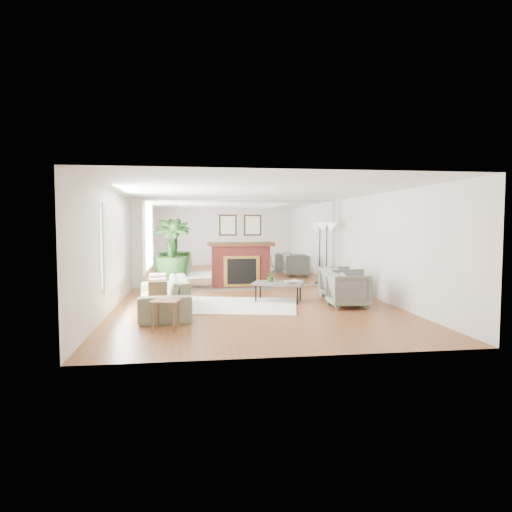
{
  "coord_description": "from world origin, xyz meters",
  "views": [
    {
      "loc": [
        -1.35,
        -9.38,
        1.78
      ],
      "look_at": [
        0.05,
        0.6,
        1.07
      ],
      "focal_mm": 32.0,
      "sensor_mm": 36.0,
      "label": 1
    }
  ],
  "objects": [
    {
      "name": "armchair_back",
      "position": [
        2.19,
        1.11,
        0.38
      ],
      "size": [
        0.92,
        0.9,
        0.76
      ],
      "primitive_type": "imported",
      "rotation": [
        0.0,
        0.0,
        1.68
      ],
      "color": "gray",
      "rests_on": "ground"
    },
    {
      "name": "ground",
      "position": [
        0.0,
        0.0,
        0.0
      ],
      "size": [
        7.0,
        7.0,
        0.0
      ],
      "primitive_type": "plane",
      "color": "brown",
      "rests_on": "ground"
    },
    {
      "name": "coffee_table",
      "position": [
        0.59,
        0.79,
        0.42
      ],
      "size": [
        1.3,
        1.02,
        0.45
      ],
      "rotation": [
        0.0,
        0.0,
        -0.36
      ],
      "color": "#5E544A",
      "rests_on": "ground"
    },
    {
      "name": "floor_lamp",
      "position": [
        2.42,
        3.1,
        1.56
      ],
      "size": [
        0.59,
        0.33,
        1.83
      ],
      "color": "black",
      "rests_on": "ground"
    },
    {
      "name": "area_rug",
      "position": [
        -0.58,
        0.42,
        0.02
      ],
      "size": [
        3.31,
        2.67,
        0.03
      ],
      "primitive_type": "cube",
      "rotation": [
        0.0,
        0.0,
        -0.22
      ],
      "color": "silver",
      "rests_on": "ground"
    },
    {
      "name": "potted_ficus",
      "position": [
        -1.88,
        2.44,
        1.03
      ],
      "size": [
        0.99,
        0.99,
        1.93
      ],
      "color": "black",
      "rests_on": "ground"
    },
    {
      "name": "wall_left",
      "position": [
        -2.99,
        0.0,
        1.25
      ],
      "size": [
        0.02,
        7.0,
        2.5
      ],
      "primitive_type": "cube",
      "color": "silver",
      "rests_on": "ground"
    },
    {
      "name": "armchair_front",
      "position": [
        1.95,
        -0.07,
        0.37
      ],
      "size": [
        0.84,
        0.82,
        0.74
      ],
      "primitive_type": "imported",
      "rotation": [
        0.0,
        0.0,
        1.54
      ],
      "color": "gray",
      "rests_on": "ground"
    },
    {
      "name": "mirror_panel",
      "position": [
        0.0,
        3.47,
        1.25
      ],
      "size": [
        5.4,
        0.04,
        2.4
      ],
      "primitive_type": "cube",
      "color": "silver",
      "rests_on": "wall_back"
    },
    {
      "name": "window_panel",
      "position": [
        -2.96,
        0.4,
        1.35
      ],
      "size": [
        0.04,
        2.4,
        1.5
      ],
      "primitive_type": "cube",
      "color": "#B2E09E",
      "rests_on": "wall_left"
    },
    {
      "name": "fireplace",
      "position": [
        0.0,
        3.26,
        0.66
      ],
      "size": [
        1.85,
        0.83,
        2.05
      ],
      "color": "maroon",
      "rests_on": "ground"
    },
    {
      "name": "side_table",
      "position": [
        -1.8,
        -1.66,
        0.42
      ],
      "size": [
        0.53,
        0.53,
        0.5
      ],
      "rotation": [
        0.0,
        0.0,
        -0.21
      ],
      "color": "brown",
      "rests_on": "ground"
    },
    {
      "name": "sofa",
      "position": [
        -1.92,
        -0.14,
        0.35
      ],
      "size": [
        1.13,
        2.49,
        0.71
      ],
      "primitive_type": "imported",
      "rotation": [
        0.0,
        0.0,
        -1.49
      ],
      "color": "slate",
      "rests_on": "ground"
    },
    {
      "name": "wall_right",
      "position": [
        2.99,
        0.0,
        1.25
      ],
      "size": [
        0.02,
        7.0,
        2.5
      ],
      "primitive_type": "cube",
      "color": "silver",
      "rests_on": "ground"
    },
    {
      "name": "fruit_bowl",
      "position": [
        0.79,
        0.53,
        0.48
      ],
      "size": [
        0.3,
        0.3,
        0.06
      ],
      "primitive_type": "imported",
      "rotation": [
        0.0,
        0.0,
        -0.33
      ],
      "color": "brown",
      "rests_on": "coffee_table"
    },
    {
      "name": "wall_back",
      "position": [
        0.0,
        3.49,
        1.25
      ],
      "size": [
        6.0,
        0.02,
        2.5
      ],
      "primitive_type": "cube",
      "color": "silver",
      "rests_on": "ground"
    },
    {
      "name": "book",
      "position": [
        0.93,
        0.82,
        0.47
      ],
      "size": [
        0.32,
        0.35,
        0.02
      ],
      "primitive_type": "imported",
      "rotation": [
        0.0,
        0.0,
        0.48
      ],
      "color": "brown",
      "rests_on": "coffee_table"
    },
    {
      "name": "tabletop_plant",
      "position": [
        0.44,
        0.9,
        0.59
      ],
      "size": [
        0.29,
        0.26,
        0.27
      ],
      "primitive_type": "imported",
      "rotation": [
        0.0,
        0.0,
        -0.27
      ],
      "color": "#275A21",
      "rests_on": "coffee_table"
    }
  ]
}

